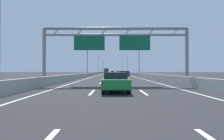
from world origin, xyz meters
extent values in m
plane|color=#262628|center=(0.00, 100.00, 0.00)|extent=(260.00, 260.00, 0.00)
cube|color=white|center=(-1.80, 12.50, 0.01)|extent=(0.16, 3.00, 0.01)
cube|color=white|center=(-1.80, 21.50, 0.01)|extent=(0.16, 3.00, 0.01)
cube|color=white|center=(-1.80, 30.50, 0.01)|extent=(0.16, 3.00, 0.01)
cube|color=white|center=(-1.80, 39.50, 0.01)|extent=(0.16, 3.00, 0.01)
cube|color=white|center=(-1.80, 48.50, 0.01)|extent=(0.16, 3.00, 0.01)
cube|color=white|center=(-1.80, 57.50, 0.01)|extent=(0.16, 3.00, 0.01)
cube|color=white|center=(-1.80, 66.50, 0.01)|extent=(0.16, 3.00, 0.01)
cube|color=white|center=(-1.80, 75.50, 0.01)|extent=(0.16, 3.00, 0.01)
cube|color=white|center=(-1.80, 84.50, 0.01)|extent=(0.16, 3.00, 0.01)
cube|color=white|center=(-1.80, 93.50, 0.01)|extent=(0.16, 3.00, 0.01)
cube|color=white|center=(-1.80, 102.50, 0.01)|extent=(0.16, 3.00, 0.01)
cube|color=white|center=(-1.80, 111.50, 0.01)|extent=(0.16, 3.00, 0.01)
cube|color=white|center=(-1.80, 120.50, 0.01)|extent=(0.16, 3.00, 0.01)
cube|color=white|center=(-1.80, 129.50, 0.01)|extent=(0.16, 3.00, 0.01)
cube|color=white|center=(-1.80, 138.50, 0.01)|extent=(0.16, 3.00, 0.01)
cube|color=white|center=(-1.80, 147.50, 0.01)|extent=(0.16, 3.00, 0.01)
cube|color=white|center=(-1.80, 156.50, 0.01)|extent=(0.16, 3.00, 0.01)
cube|color=white|center=(1.80, 12.50, 0.01)|extent=(0.16, 3.00, 0.01)
cube|color=white|center=(1.80, 21.50, 0.01)|extent=(0.16, 3.00, 0.01)
cube|color=white|center=(1.80, 30.50, 0.01)|extent=(0.16, 3.00, 0.01)
cube|color=white|center=(1.80, 39.50, 0.01)|extent=(0.16, 3.00, 0.01)
cube|color=white|center=(1.80, 48.50, 0.01)|extent=(0.16, 3.00, 0.01)
cube|color=white|center=(1.80, 57.50, 0.01)|extent=(0.16, 3.00, 0.01)
cube|color=white|center=(1.80, 66.50, 0.01)|extent=(0.16, 3.00, 0.01)
cube|color=white|center=(1.80, 75.50, 0.01)|extent=(0.16, 3.00, 0.01)
cube|color=white|center=(1.80, 84.50, 0.01)|extent=(0.16, 3.00, 0.01)
cube|color=white|center=(1.80, 93.50, 0.01)|extent=(0.16, 3.00, 0.01)
cube|color=white|center=(1.80, 102.50, 0.01)|extent=(0.16, 3.00, 0.01)
cube|color=white|center=(1.80, 111.50, 0.01)|extent=(0.16, 3.00, 0.01)
cube|color=white|center=(1.80, 120.50, 0.01)|extent=(0.16, 3.00, 0.01)
cube|color=white|center=(1.80, 129.50, 0.01)|extent=(0.16, 3.00, 0.01)
cube|color=white|center=(1.80, 138.50, 0.01)|extent=(0.16, 3.00, 0.01)
cube|color=white|center=(1.80, 147.50, 0.01)|extent=(0.16, 3.00, 0.01)
cube|color=white|center=(1.80, 156.50, 0.01)|extent=(0.16, 3.00, 0.01)
cube|color=white|center=(-5.25, 88.00, 0.01)|extent=(0.16, 176.00, 0.01)
cube|color=white|center=(5.25, 88.00, 0.01)|extent=(0.16, 176.00, 0.01)
cube|color=#9E9E99|center=(-6.90, 110.00, 0.47)|extent=(0.45, 220.00, 0.95)
cube|color=#9E9E99|center=(6.90, 110.00, 0.47)|extent=(0.45, 220.00, 0.95)
cylinder|color=gray|center=(-7.90, 19.30, 3.10)|extent=(0.36, 0.36, 6.20)
cylinder|color=gray|center=(7.90, 19.30, 3.10)|extent=(0.36, 0.36, 6.20)
cylinder|color=gray|center=(0.00, 19.30, 6.20)|extent=(15.79, 0.32, 0.32)
cylinder|color=gray|center=(0.00, 19.30, 5.50)|extent=(15.79, 0.26, 0.26)
cylinder|color=gray|center=(-6.58, 19.30, 5.85)|extent=(0.74, 0.10, 0.74)
cylinder|color=gray|center=(-3.95, 19.30, 5.85)|extent=(0.74, 0.10, 0.74)
cylinder|color=gray|center=(-1.32, 19.30, 5.85)|extent=(0.74, 0.10, 0.74)
cylinder|color=gray|center=(1.32, 19.30, 5.85)|extent=(0.74, 0.10, 0.74)
cylinder|color=gray|center=(3.95, 19.30, 5.85)|extent=(0.74, 0.10, 0.74)
cylinder|color=gray|center=(6.58, 19.30, 5.85)|extent=(0.74, 0.10, 0.74)
cube|color=#0F5B3D|center=(-2.90, 19.30, 4.60)|extent=(3.40, 0.12, 1.60)
cube|color=#0F5B3D|center=(2.12, 19.30, 4.60)|extent=(3.40, 0.12, 1.60)
cylinder|color=slate|center=(-7.70, 50.91, 4.75)|extent=(0.20, 0.20, 9.50)
cylinder|color=slate|center=(-6.60, 50.91, 9.35)|extent=(2.20, 0.12, 0.12)
cube|color=#F2EAC6|center=(-5.50, 50.91, 9.25)|extent=(0.56, 0.28, 0.20)
cylinder|color=slate|center=(7.70, 50.91, 4.75)|extent=(0.20, 0.20, 9.50)
cylinder|color=slate|center=(6.60, 50.91, 9.35)|extent=(2.20, 0.12, 0.12)
cube|color=#F2EAC6|center=(5.50, 50.91, 9.25)|extent=(0.56, 0.28, 0.20)
cylinder|color=slate|center=(-7.70, 90.33, 4.75)|extent=(0.20, 0.20, 9.50)
cylinder|color=slate|center=(-6.60, 90.33, 9.35)|extent=(2.20, 0.12, 0.12)
cube|color=#F2EAC6|center=(-5.50, 90.33, 9.25)|extent=(0.56, 0.28, 0.20)
cylinder|color=slate|center=(7.70, 90.33, 4.75)|extent=(0.20, 0.20, 9.50)
cylinder|color=slate|center=(6.60, 90.33, 9.35)|extent=(2.20, 0.12, 0.12)
cube|color=#F2EAC6|center=(5.50, 90.33, 9.25)|extent=(0.56, 0.28, 0.20)
cylinder|color=slate|center=(-7.70, 129.76, 4.75)|extent=(0.20, 0.20, 9.50)
cylinder|color=slate|center=(-6.60, 129.76, 9.35)|extent=(2.20, 0.12, 0.12)
cube|color=#F2EAC6|center=(-5.50, 129.76, 9.25)|extent=(0.56, 0.28, 0.20)
cylinder|color=slate|center=(7.70, 129.76, 4.75)|extent=(0.20, 0.20, 9.50)
cylinder|color=slate|center=(6.60, 129.76, 9.35)|extent=(2.20, 0.12, 0.12)
cube|color=#F2EAC6|center=(5.50, 129.76, 9.25)|extent=(0.56, 0.28, 0.20)
cube|color=#A8ADB2|center=(3.38, 96.10, 0.64)|extent=(1.82, 4.55, 0.63)
cube|color=black|center=(3.38, 95.59, 1.18)|extent=(1.60, 2.11, 0.46)
cylinder|color=black|center=(2.58, 97.82, 0.32)|extent=(0.22, 0.64, 0.64)
cylinder|color=black|center=(4.18, 97.82, 0.32)|extent=(0.22, 0.64, 0.64)
cylinder|color=black|center=(2.58, 94.37, 0.32)|extent=(0.22, 0.64, 0.64)
cylinder|color=black|center=(4.18, 94.37, 0.32)|extent=(0.22, 0.64, 0.64)
cube|color=red|center=(-0.21, 91.20, 0.67)|extent=(1.82, 4.57, 0.70)
cube|color=black|center=(-0.21, 91.37, 1.24)|extent=(1.60, 1.96, 0.44)
cylinder|color=black|center=(-1.01, 92.94, 0.32)|extent=(0.22, 0.64, 0.64)
cylinder|color=black|center=(0.59, 92.94, 0.32)|extent=(0.22, 0.64, 0.64)
cylinder|color=black|center=(-1.01, 89.47, 0.32)|extent=(0.22, 0.64, 0.64)
cylinder|color=black|center=(0.59, 89.47, 0.32)|extent=(0.22, 0.64, 0.64)
cube|color=yellow|center=(3.72, 72.98, 0.63)|extent=(1.75, 4.58, 0.61)
cube|color=black|center=(3.72, 73.02, 1.19)|extent=(1.54, 1.88, 0.51)
cylinder|color=black|center=(2.96, 74.72, 0.32)|extent=(0.22, 0.64, 0.64)
cylinder|color=black|center=(4.49, 74.72, 0.32)|extent=(0.22, 0.64, 0.64)
cylinder|color=black|center=(2.96, 71.24, 0.32)|extent=(0.22, 0.64, 0.64)
cylinder|color=black|center=(4.49, 71.24, 0.32)|extent=(0.22, 0.64, 0.64)
cube|color=#2347AD|center=(3.73, 50.02, 0.64)|extent=(1.86, 4.27, 0.63)
cube|color=black|center=(3.73, 49.50, 1.22)|extent=(1.63, 1.75, 0.53)
cylinder|color=black|center=(2.91, 51.61, 0.32)|extent=(0.22, 0.64, 0.64)
cylinder|color=black|center=(4.55, 51.61, 0.32)|extent=(0.22, 0.64, 0.64)
cylinder|color=black|center=(2.91, 48.44, 0.32)|extent=(0.22, 0.64, 0.64)
cylinder|color=black|center=(4.55, 48.44, 0.32)|extent=(0.22, 0.64, 0.64)
cube|color=#1E7A38|center=(-0.13, 13.43, 0.63)|extent=(1.89, 4.66, 0.62)
cube|color=black|center=(-0.13, 13.41, 1.17)|extent=(1.66, 2.04, 0.45)
cylinder|color=black|center=(-0.96, 15.21, 0.32)|extent=(0.22, 0.64, 0.64)
cylinder|color=black|center=(0.71, 15.21, 0.32)|extent=(0.22, 0.64, 0.64)
cylinder|color=black|center=(-0.96, 11.65, 0.32)|extent=(0.22, 0.64, 0.64)
cylinder|color=black|center=(0.71, 11.65, 0.32)|extent=(0.22, 0.64, 0.64)
cube|color=orange|center=(3.40, 57.57, 0.68)|extent=(1.86, 4.70, 0.71)
cube|color=black|center=(3.40, 57.33, 1.26)|extent=(1.64, 1.96, 0.45)
cylinder|color=black|center=(2.58, 59.37, 0.32)|extent=(0.22, 0.64, 0.64)
cylinder|color=black|center=(4.22, 59.37, 0.32)|extent=(0.22, 0.64, 0.64)
cylinder|color=black|center=(2.58, 55.77, 0.32)|extent=(0.22, 0.64, 0.64)
cylinder|color=black|center=(4.22, 55.77, 0.32)|extent=(0.22, 0.64, 0.64)
cube|color=silver|center=(3.63, 128.45, 0.67)|extent=(1.87, 4.16, 0.70)
cube|color=black|center=(3.63, 127.90, 1.23)|extent=(1.64, 1.71, 0.43)
cylinder|color=black|center=(2.80, 129.98, 0.32)|extent=(0.22, 0.64, 0.64)
cylinder|color=black|center=(4.45, 129.98, 0.32)|extent=(0.22, 0.64, 0.64)
cylinder|color=black|center=(2.80, 126.92, 0.32)|extent=(0.22, 0.64, 0.64)
cylinder|color=black|center=(4.45, 126.92, 0.32)|extent=(0.22, 0.64, 0.64)
cube|color=silver|center=(-3.68, 103.16, 1.44)|extent=(2.39, 2.47, 1.93)
cube|color=#333338|center=(-3.68, 98.66, 1.69)|extent=(2.39, 6.14, 2.43)
cylinder|color=black|center=(-4.74, 103.50, 0.48)|extent=(0.28, 0.96, 0.96)
cylinder|color=black|center=(-2.63, 103.50, 0.48)|extent=(0.28, 0.96, 0.96)
cylinder|color=black|center=(-4.74, 96.99, 0.48)|extent=(0.28, 0.96, 0.96)
cylinder|color=black|center=(-2.63, 96.99, 0.48)|extent=(0.28, 0.96, 0.96)
camera|label=1|loc=(-0.39, 0.64, 1.52)|focal=27.11mm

